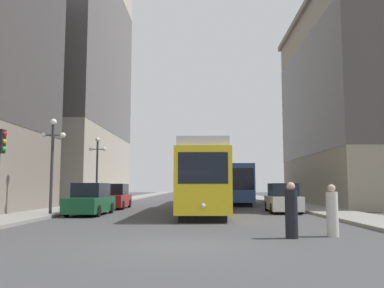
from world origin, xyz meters
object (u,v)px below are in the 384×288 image
(pedestrian_crossing_near, at_px, (291,212))
(lamp_post_left_near, at_px, (52,150))
(parked_car_right_far, at_px, (283,199))
(lamp_post_left_far, at_px, (97,160))
(pedestrian_crossing_far, at_px, (332,212))
(transit_bus, at_px, (233,183))
(streetcar, at_px, (201,179))
(parked_car_left_mid, at_px, (115,197))
(parked_car_left_near, at_px, (91,200))

(pedestrian_crossing_near, height_order, lamp_post_left_near, lamp_post_left_near)
(lamp_post_left_near, bearing_deg, parked_car_right_far, 14.63)
(parked_car_right_far, height_order, pedestrian_crossing_near, parked_car_right_far)
(lamp_post_left_near, relative_size, lamp_post_left_far, 0.98)
(pedestrian_crossing_far, bearing_deg, transit_bus, 162.92)
(lamp_post_left_near, xyz_separation_m, lamp_post_left_far, (-0.00, 9.74, 0.07))
(pedestrian_crossing_near, xyz_separation_m, lamp_post_left_near, (-11.11, 9.10, 2.79))
(parked_car_right_far, height_order, pedestrian_crossing_far, parked_car_right_far)
(streetcar, height_order, parked_car_right_far, streetcar)
(parked_car_left_mid, distance_m, lamp_post_left_far, 3.98)
(parked_car_right_far, bearing_deg, pedestrian_crossing_near, 82.86)
(lamp_post_left_far, bearing_deg, parked_car_left_mid, -46.83)
(transit_bus, relative_size, pedestrian_crossing_near, 6.52)
(transit_bus, bearing_deg, parked_car_left_mid, -141.22)
(parked_car_left_mid, bearing_deg, lamp_post_left_near, -105.02)
(streetcar, bearing_deg, lamp_post_left_near, -160.45)
(transit_bus, xyz_separation_m, parked_car_left_mid, (-9.33, -7.53, -1.10))
(streetcar, distance_m, transit_bus, 12.58)
(streetcar, distance_m, lamp_post_left_far, 10.78)
(parked_car_left_mid, bearing_deg, pedestrian_crossing_far, -58.09)
(parked_car_left_mid, relative_size, lamp_post_left_far, 0.92)
(transit_bus, distance_m, parked_car_left_near, 16.94)
(transit_bus, relative_size, parked_car_right_far, 2.34)
(streetcar, xyz_separation_m, lamp_post_left_near, (-8.27, -3.02, 1.52))
(lamp_post_left_near, bearing_deg, pedestrian_crossing_far, -34.51)
(parked_car_left_near, bearing_deg, pedestrian_crossing_near, -47.55)
(parked_car_right_far, height_order, lamp_post_left_far, lamp_post_left_far)
(parked_car_right_far, relative_size, pedestrian_crossing_near, 2.78)
(transit_bus, relative_size, lamp_post_left_far, 2.14)
(streetcar, xyz_separation_m, pedestrian_crossing_near, (2.84, -12.12, -1.28))
(parked_car_left_near, bearing_deg, parked_car_left_mid, 90.55)
(pedestrian_crossing_near, relative_size, pedestrian_crossing_far, 1.04)
(transit_bus, bearing_deg, pedestrian_crossing_near, -90.42)
(pedestrian_crossing_near, bearing_deg, lamp_post_left_near, 55.35)
(streetcar, distance_m, pedestrian_crossing_near, 12.51)
(parked_car_left_near, bearing_deg, pedestrian_crossing_far, -42.03)
(streetcar, xyz_separation_m, parked_car_left_near, (-6.37, -1.86, -1.26))
(parked_car_left_mid, bearing_deg, pedestrian_crossing_near, -62.48)
(lamp_post_left_near, distance_m, lamp_post_left_far, 9.74)
(transit_bus, height_order, lamp_post_left_near, lamp_post_left_near)
(streetcar, bearing_deg, pedestrian_crossing_near, -77.32)
(parked_car_left_near, height_order, lamp_post_left_near, lamp_post_left_near)
(transit_bus, xyz_separation_m, lamp_post_left_far, (-11.23, -5.51, 1.74))
(parked_car_left_mid, height_order, lamp_post_left_far, lamp_post_left_far)
(streetcar, relative_size, parked_car_left_mid, 3.01)
(pedestrian_crossing_far, relative_size, lamp_post_left_far, 0.32)
(parked_car_left_near, distance_m, lamp_post_left_near, 3.55)
(pedestrian_crossing_near, bearing_deg, transit_bus, 4.40)
(pedestrian_crossing_far, distance_m, lamp_post_left_far, 22.43)
(parked_car_left_near, bearing_deg, lamp_post_left_far, 103.03)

